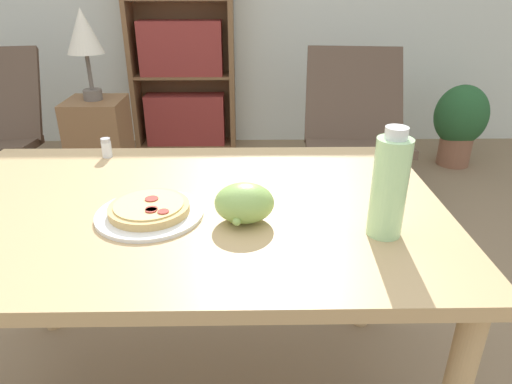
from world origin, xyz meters
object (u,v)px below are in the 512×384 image
lounge_chair_far (352,151)px  bookshelf (181,45)px  drink_bottle (389,186)px  potted_plant_floor (460,122)px  table_lamp (84,35)px  side_table (101,148)px  grape_bunch (245,203)px  pizza_on_plate (150,211)px  salt_shaker (107,148)px

lounge_chair_far → bookshelf: (-1.17, 0.93, 0.52)m
drink_bottle → bookshelf: bookshelf is taller
lounge_chair_far → potted_plant_floor: bearing=34.8°
potted_plant_floor → table_lamp: bearing=-169.4°
side_table → table_lamp: size_ratio=1.19×
grape_bunch → lounge_chair_far: lounge_chair_far is taller
pizza_on_plate → side_table: (-0.68, 1.72, -0.45)m
drink_bottle → lounge_chair_far: 1.91m
drink_bottle → bookshelf: 2.85m
lounge_chair_far → potted_plant_floor: lounge_chair_far is taller
grape_bunch → bookshelf: 2.70m
salt_shaker → lounge_chair_far: bearing=48.7°
pizza_on_plate → lounge_chair_far: lounge_chair_far is taller
lounge_chair_far → side_table: size_ratio=1.43×
drink_bottle → side_table: 2.27m
salt_shaker → lounge_chair_far: 1.77m
bookshelf → salt_shaker: bearing=-88.9°
pizza_on_plate → bookshelf: size_ratio=0.16×
grape_bunch → salt_shaker: size_ratio=2.24×
drink_bottle → side_table: (-1.24, 1.81, -0.55)m
grape_bunch → drink_bottle: drink_bottle is taller
potted_plant_floor → side_table: bearing=-169.4°
lounge_chair_far → table_lamp: bearing=-174.3°
lounge_chair_far → potted_plant_floor: 1.01m
grape_bunch → side_table: size_ratio=0.24×
table_lamp → potted_plant_floor: (2.47, 0.46, -0.65)m
pizza_on_plate → table_lamp: size_ratio=0.52×
salt_shaker → side_table: (-0.46, 1.30, -0.46)m
drink_bottle → potted_plant_floor: drink_bottle is taller
salt_shaker → side_table: 1.45m
salt_shaker → bookshelf: (-0.04, 2.21, 0.04)m
drink_bottle → salt_shaker: (-0.78, 0.51, -0.09)m
pizza_on_plate → bookshelf: bearing=95.7°
potted_plant_floor → grape_bunch: bearing=-125.1°
drink_bottle → table_lamp: table_lamp is taller
grape_bunch → side_table: bearing=117.8°
pizza_on_plate → table_lamp: (-0.68, 1.72, 0.23)m
drink_bottle → table_lamp: bearing=124.5°
drink_bottle → table_lamp: (-1.24, 1.81, 0.12)m
pizza_on_plate → salt_shaker: bearing=117.9°
bookshelf → side_table: size_ratio=2.79×
table_lamp → bookshelf: bearing=65.3°
grape_bunch → drink_bottle: (0.32, -0.07, 0.07)m
potted_plant_floor → salt_shaker: bearing=-138.8°
pizza_on_plate → drink_bottle: (0.56, -0.10, 0.11)m
bookshelf → potted_plant_floor: size_ratio=2.88×
salt_shaker → grape_bunch: bearing=-44.3°
grape_bunch → potted_plant_floor: grape_bunch is taller
pizza_on_plate → table_lamp: table_lamp is taller
salt_shaker → side_table: size_ratio=0.11×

